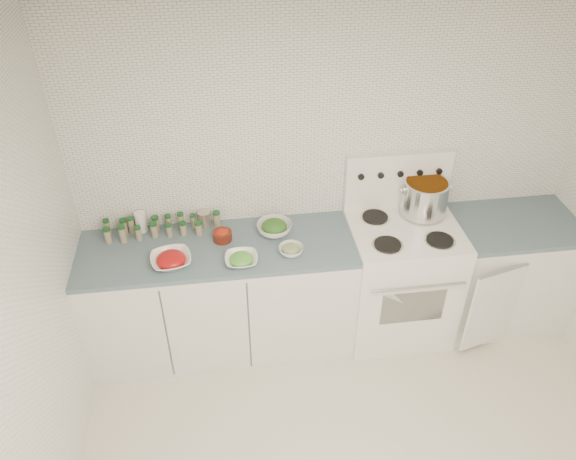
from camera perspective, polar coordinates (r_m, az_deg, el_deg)
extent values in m
cube|color=white|center=(3.92, 4.35, 6.16)|extent=(3.50, 0.02, 2.50)
cube|color=white|center=(2.85, -26.55, -12.33)|extent=(0.02, 3.00, 2.50)
cube|color=white|center=(2.07, 14.45, 15.23)|extent=(3.50, 3.00, 0.02)
cube|color=white|center=(4.09, -6.78, -6.89)|extent=(1.85, 0.62, 0.86)
cube|color=#4A6470|center=(3.79, -7.26, -1.95)|extent=(1.85, 0.62, 0.03)
cube|color=white|center=(4.24, 11.15, -5.05)|extent=(0.76, 0.65, 0.92)
cube|color=black|center=(3.99, 12.54, -7.62)|extent=(0.45, 0.01, 0.28)
cylinder|color=silver|center=(3.82, 13.15, -5.66)|extent=(0.65, 0.02, 0.02)
cube|color=white|center=(3.95, 11.93, 0.02)|extent=(0.76, 0.65, 0.01)
cube|color=white|center=(4.06, 11.08, 4.99)|extent=(0.76, 0.06, 0.43)
cylinder|color=silver|center=(3.77, 10.08, -1.51)|extent=(0.21, 0.21, 0.01)
cylinder|color=black|center=(3.77, 10.09, -1.44)|extent=(0.18, 0.18, 0.01)
cylinder|color=silver|center=(3.89, 15.16, -1.04)|extent=(0.21, 0.21, 0.01)
cylinder|color=black|center=(3.88, 15.18, -0.97)|extent=(0.18, 0.18, 0.01)
cylinder|color=silver|center=(4.01, 8.84, 1.27)|extent=(0.21, 0.21, 0.01)
cylinder|color=black|center=(4.01, 8.84, 1.34)|extent=(0.18, 0.18, 0.01)
cylinder|color=silver|center=(4.12, 13.66, 1.64)|extent=(0.21, 0.21, 0.01)
cylinder|color=black|center=(4.12, 13.67, 1.71)|extent=(0.18, 0.18, 0.01)
cylinder|color=black|center=(3.92, 7.43, 5.40)|extent=(0.04, 0.02, 0.04)
cylinder|color=black|center=(3.95, 9.40, 5.51)|extent=(0.04, 0.02, 0.04)
cylinder|color=black|center=(3.99, 11.34, 5.62)|extent=(0.04, 0.02, 0.04)
cylinder|color=black|center=(4.04, 13.24, 5.71)|extent=(0.04, 0.02, 0.04)
cylinder|color=black|center=(4.09, 15.09, 5.80)|extent=(0.04, 0.02, 0.04)
cube|color=white|center=(4.57, 20.97, -4.02)|extent=(0.89, 0.62, 0.86)
cube|color=#4A6470|center=(4.31, 22.24, 0.54)|extent=(0.89, 0.62, 0.03)
cube|color=white|center=(4.24, 20.06, -7.51)|extent=(0.39, 0.12, 0.70)
cylinder|color=silver|center=(4.06, 13.72, 3.28)|extent=(0.32, 0.32, 0.25)
cylinder|color=orange|center=(4.00, 13.94, 4.58)|extent=(0.29, 0.29, 0.03)
torus|color=silver|center=(3.96, 11.61, 4.03)|extent=(0.01, 0.08, 0.08)
torus|color=silver|center=(4.08, 16.05, 4.29)|extent=(0.01, 0.08, 0.08)
imported|color=white|center=(3.67, -11.79, -3.03)|extent=(0.30, 0.30, 0.06)
ellipsoid|color=#B7100F|center=(3.67, -11.82, -2.87)|extent=(0.18, 0.18, 0.08)
imported|color=white|center=(3.62, -4.76, -3.04)|extent=(0.22, 0.22, 0.05)
ellipsoid|color=#499B32|center=(3.61, -4.77, -2.91)|extent=(0.15, 0.15, 0.07)
imported|color=white|center=(3.86, -1.40, 0.18)|extent=(0.27, 0.27, 0.08)
ellipsoid|color=#174F16|center=(3.85, -1.40, 0.42)|extent=(0.17, 0.17, 0.08)
imported|color=white|center=(3.69, 0.31, -2.07)|extent=(0.21, 0.21, 0.05)
ellipsoid|color=#365120|center=(3.68, 0.31, -1.90)|extent=(0.12, 0.12, 0.05)
cylinder|color=#4E170D|center=(3.82, -6.68, -0.59)|extent=(0.13, 0.13, 0.07)
ellipsoid|color=#AC240B|center=(3.81, -6.71, -0.32)|extent=(0.10, 0.10, 0.05)
cylinder|color=white|center=(3.99, -14.73, 0.82)|extent=(0.09, 0.09, 0.15)
cylinder|color=#ACA492|center=(3.96, -8.50, 1.13)|extent=(0.11, 0.11, 0.11)
cylinder|color=gray|center=(4.02, -17.87, 0.16)|extent=(0.04, 0.04, 0.11)
cylinder|color=#14461B|center=(3.99, -18.03, 0.90)|extent=(0.04, 0.04, 0.02)
cylinder|color=gray|center=(4.01, -16.31, 0.27)|extent=(0.05, 0.05, 0.10)
cylinder|color=#14461B|center=(3.98, -16.44, 0.93)|extent=(0.05, 0.05, 0.02)
cylinder|color=gray|center=(4.00, -15.61, 0.37)|extent=(0.04, 0.04, 0.11)
cylinder|color=#14461B|center=(3.96, -15.76, 1.12)|extent=(0.04, 0.04, 0.02)
cylinder|color=gray|center=(3.99, -13.26, 0.56)|extent=(0.05, 0.05, 0.09)
cylinder|color=#14461B|center=(3.96, -13.37, 1.21)|extent=(0.05, 0.05, 0.02)
cylinder|color=gray|center=(3.98, -12.03, 0.73)|extent=(0.04, 0.04, 0.09)
cylinder|color=#14461B|center=(3.95, -12.13, 1.39)|extent=(0.04, 0.04, 0.02)
cylinder|color=gray|center=(3.95, -10.79, 0.78)|extent=(0.04, 0.04, 0.12)
cylinder|color=#14461B|center=(3.91, -10.90, 1.59)|extent=(0.04, 0.04, 0.02)
cylinder|color=gray|center=(3.95, -9.57, 0.78)|extent=(0.04, 0.04, 0.10)
cylinder|color=#14461B|center=(3.92, -9.65, 1.45)|extent=(0.04, 0.04, 0.02)
cylinder|color=gray|center=(3.94, -7.23, 1.01)|extent=(0.05, 0.05, 0.10)
cylinder|color=#14461B|center=(3.91, -7.29, 1.74)|extent=(0.05, 0.05, 0.02)
cylinder|color=gray|center=(3.95, -17.83, -0.63)|extent=(0.05, 0.05, 0.10)
cylinder|color=#14461B|center=(3.92, -17.99, 0.06)|extent=(0.05, 0.05, 0.02)
cylinder|color=gray|center=(3.93, -16.44, -0.48)|extent=(0.05, 0.05, 0.11)
cylinder|color=#14461B|center=(3.89, -16.60, 0.28)|extent=(0.05, 0.05, 0.02)
cylinder|color=gray|center=(3.92, -14.94, -0.41)|extent=(0.04, 0.04, 0.09)
cylinder|color=#14461B|center=(3.89, -15.06, 0.24)|extent=(0.04, 0.04, 0.02)
cylinder|color=gray|center=(3.92, -13.43, -0.09)|extent=(0.05, 0.05, 0.10)
cylinder|color=#14461B|center=(3.89, -13.55, 0.60)|extent=(0.05, 0.05, 0.02)
cylinder|color=gray|center=(3.90, -11.97, -0.15)|extent=(0.04, 0.04, 0.09)
cylinder|color=#14461B|center=(3.87, -12.07, 0.47)|extent=(0.04, 0.04, 0.02)
cylinder|color=gray|center=(3.90, -10.59, 0.05)|extent=(0.05, 0.05, 0.09)
cylinder|color=#14461B|center=(3.87, -10.67, 0.67)|extent=(0.05, 0.05, 0.02)
cylinder|color=gray|center=(3.89, -9.05, 0.07)|extent=(0.05, 0.05, 0.09)
cylinder|color=#14461B|center=(3.86, -9.12, 0.70)|extent=(0.05, 0.05, 0.02)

